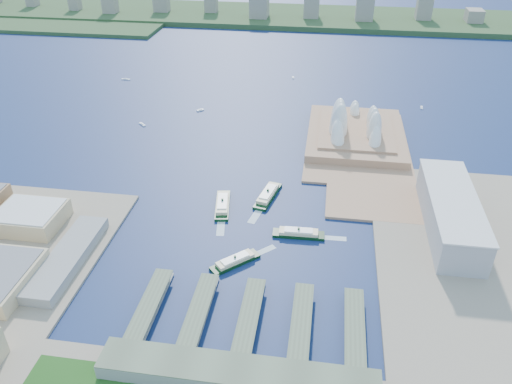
% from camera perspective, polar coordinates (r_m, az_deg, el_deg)
% --- Properties ---
extents(ground, '(3000.00, 3000.00, 0.00)m').
position_cam_1_polar(ground, '(476.82, -0.95, -7.83)').
color(ground, '#101C4B').
rests_on(ground, ground).
extents(peninsula, '(135.00, 220.00, 3.00)m').
position_cam_1_polar(peninsula, '(692.68, 11.48, 5.31)').
color(peninsula, '#A67B5B').
rests_on(peninsula, ground).
extents(far_shore, '(2200.00, 260.00, 12.00)m').
position_cam_1_polar(far_shore, '(1375.24, 6.12, 19.26)').
color(far_shore, '#2D4926').
rests_on(far_shore, ground).
extents(opera_house, '(134.00, 180.00, 58.00)m').
position_cam_1_polar(opera_house, '(698.00, 11.50, 8.29)').
color(opera_house, white).
rests_on(opera_house, peninsula).
extents(toaster_building, '(45.00, 155.00, 35.00)m').
position_cam_1_polar(toaster_building, '(541.36, 21.34, -2.23)').
color(toaster_building, '#95959B').
rests_on(toaster_building, east_land).
extents(ferry_wharves, '(184.00, 90.00, 9.30)m').
position_cam_1_polar(ferry_wharves, '(417.72, -0.74, -14.06)').
color(ferry_wharves, '#536049').
rests_on(ferry_wharves, ground).
extents(terminal_building, '(200.00, 28.00, 12.00)m').
position_cam_1_polar(terminal_building, '(375.64, -2.14, -20.13)').
color(terminal_building, gray).
rests_on(terminal_building, south_land).
extents(far_skyline, '(1900.00, 140.00, 55.00)m').
position_cam_1_polar(far_skyline, '(1348.75, 6.15, 20.47)').
color(far_skyline, gray).
rests_on(far_skyline, far_shore).
extents(ferry_a, '(23.44, 59.15, 10.89)m').
position_cam_1_polar(ferry_a, '(548.58, -3.86, -1.23)').
color(ferry_a, black).
rests_on(ferry_a, ground).
extents(ferry_b, '(26.90, 60.33, 11.06)m').
position_cam_1_polar(ferry_b, '(563.71, 1.36, -0.15)').
color(ferry_b, black).
rests_on(ferry_b, ground).
extents(ferry_c, '(44.95, 43.18, 9.40)m').
position_cam_1_polar(ferry_c, '(470.88, -2.41, -7.72)').
color(ferry_c, black).
rests_on(ferry_c, ground).
extents(ferry_d, '(52.51, 14.86, 9.86)m').
position_cam_1_polar(ferry_d, '(506.17, 4.89, -4.55)').
color(ferry_d, black).
rests_on(ferry_d, ground).
extents(boat_a, '(12.85, 12.10, 2.72)m').
position_cam_1_polar(boat_a, '(759.14, -12.86, 7.57)').
color(boat_a, white).
rests_on(boat_a, ground).
extents(boat_b, '(11.36, 10.43, 3.09)m').
position_cam_1_polar(boat_b, '(794.06, -6.39, 9.30)').
color(boat_b, white).
rests_on(boat_b, ground).
extents(boat_c, '(4.45, 11.86, 2.61)m').
position_cam_1_polar(boat_c, '(841.55, 18.41, 9.17)').
color(boat_c, white).
rests_on(boat_c, ground).
extents(boat_d, '(16.81, 5.37, 2.79)m').
position_cam_1_polar(boat_d, '(952.95, -14.65, 12.38)').
color(boat_d, white).
rests_on(boat_d, ground).
extents(boat_e, '(4.67, 10.61, 2.52)m').
position_cam_1_polar(boat_e, '(934.76, 4.26, 12.93)').
color(boat_e, white).
rests_on(boat_e, ground).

